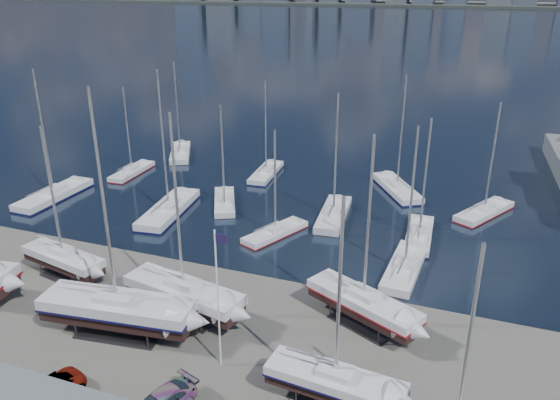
% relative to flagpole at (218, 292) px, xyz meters
% --- Properties ---
extents(ground, '(1400.00, 1400.00, 0.00)m').
position_rel_flagpole_xyz_m(ground, '(-6.00, 2.86, -6.17)').
color(ground, '#605E59').
rests_on(ground, ground).
extents(water, '(1400.00, 600.00, 0.40)m').
position_rel_flagpole_xyz_m(water, '(-6.00, 312.86, -6.32)').
color(water, '#182639').
rests_on(water, ground).
extents(far_shore, '(1400.00, 80.00, 2.20)m').
position_rel_flagpole_xyz_m(far_shore, '(-6.00, 572.86, -5.07)').
color(far_shore, '#2D332D').
rests_on(far_shore, ground).
extents(sailboat_cradle_2, '(9.19, 4.22, 14.60)m').
position_rel_flagpole_xyz_m(sailboat_cradle_2, '(-19.23, 6.20, -4.16)').
color(sailboat_cradle_2, '#2D2D33').
rests_on(sailboat_cradle_2, ground).
extents(sailboat_cradle_3, '(12.54, 4.89, 19.46)m').
position_rel_flagpole_xyz_m(sailboat_cradle_3, '(-9.20, 0.67, -3.92)').
color(sailboat_cradle_3, '#2D2D33').
rests_on(sailboat_cradle_3, ground).
extents(sailboat_cradle_4, '(10.95, 4.85, 17.18)m').
position_rel_flagpole_xyz_m(sailboat_cradle_4, '(-5.63, 4.61, -4.03)').
color(sailboat_cradle_4, '#2D2D33').
rests_on(sailboat_cradle_4, ground).
extents(sailboat_cradle_5, '(9.33, 3.33, 14.88)m').
position_rel_flagpole_xyz_m(sailboat_cradle_5, '(8.72, -1.24, -4.16)').
color(sailboat_cradle_5, '#2D2D33').
rests_on(sailboat_cradle_5, ground).
extents(sailboat_cradle_6, '(10.08, 6.76, 15.93)m').
position_rel_flagpole_xyz_m(sailboat_cradle_6, '(8.46, 8.35, -4.10)').
color(sailboat_cradle_6, '#2D2D33').
rests_on(sailboat_cradle_6, ground).
extents(sailboat_moored_0, '(3.38, 11.44, 17.03)m').
position_rel_flagpole_xyz_m(sailboat_moored_0, '(-34.14, 21.62, -5.86)').
color(sailboat_moored_0, black).
rests_on(sailboat_moored_0, water).
extents(sailboat_moored_1, '(2.69, 8.74, 12.97)m').
position_rel_flagpole_xyz_m(sailboat_moored_1, '(-30.31, 33.00, -5.86)').
color(sailboat_moored_1, black).
rests_on(sailboat_moored_1, water).
extents(sailboat_moored_2, '(7.12, 10.25, 15.21)m').
position_rel_flagpole_xyz_m(sailboat_moored_2, '(-28.30, 43.14, -5.85)').
color(sailboat_moored_2, black).
rests_on(sailboat_moored_2, water).
extents(sailboat_moored_3, '(4.76, 12.22, 17.80)m').
position_rel_flagpole_xyz_m(sailboat_moored_3, '(-17.98, 22.56, -5.86)').
color(sailboat_moored_3, black).
rests_on(sailboat_moored_3, water).
extents(sailboat_moored_4, '(5.99, 8.84, 13.07)m').
position_rel_flagpole_xyz_m(sailboat_moored_4, '(-12.91, 27.23, -5.85)').
color(sailboat_moored_4, black).
rests_on(sailboat_moored_4, water).
extents(sailboat_moored_5, '(3.34, 9.53, 13.99)m').
position_rel_flagpole_xyz_m(sailboat_moored_5, '(-12.10, 39.10, -5.86)').
color(sailboat_moored_5, black).
rests_on(sailboat_moored_5, water).
extents(sailboat_moored_6, '(5.45, 8.51, 12.37)m').
position_rel_flagpole_xyz_m(sailboat_moored_6, '(-3.96, 21.31, -5.86)').
color(sailboat_moored_6, black).
rests_on(sailboat_moored_6, water).
extents(sailboat_moored_7, '(3.82, 10.40, 15.36)m').
position_rel_flagpole_xyz_m(sailboat_moored_7, '(0.75, 28.04, -5.85)').
color(sailboat_moored_7, black).
rests_on(sailboat_moored_7, water).
extents(sailboat_moored_8, '(8.14, 10.62, 15.91)m').
position_rel_flagpole_xyz_m(sailboat_moored_8, '(6.28, 39.25, -5.86)').
color(sailboat_moored_8, black).
rests_on(sailboat_moored_8, water).
extents(sailboat_moored_9, '(3.25, 10.04, 14.98)m').
position_rel_flagpole_xyz_m(sailboat_moored_9, '(10.40, 18.26, -5.85)').
color(sailboat_moored_9, black).
rests_on(sailboat_moored_9, water).
extents(sailboat_moored_10, '(3.04, 9.39, 13.86)m').
position_rel_flagpole_xyz_m(sailboat_moored_10, '(10.80, 26.04, -5.86)').
color(sailboat_moored_10, black).
rests_on(sailboat_moored_10, water).
extents(sailboat_moored_11, '(6.83, 9.52, 14.07)m').
position_rel_flagpole_xyz_m(sailboat_moored_11, '(17.21, 35.15, -5.86)').
color(sailboat_moored_11, black).
rests_on(sailboat_moored_11, water).
extents(car_b, '(4.32, 2.71, 1.35)m').
position_rel_flagpole_xyz_m(car_b, '(-8.32, -6.96, -5.50)').
color(car_b, gray).
rests_on(car_b, ground).
extents(car_c, '(3.63, 5.36, 1.36)m').
position_rel_flagpole_xyz_m(car_c, '(-9.22, -7.29, -5.49)').
color(car_c, gray).
rests_on(car_c, ground).
extents(flagpole, '(0.96, 0.12, 10.83)m').
position_rel_flagpole_xyz_m(flagpole, '(0.00, 0.00, 0.00)').
color(flagpole, white).
rests_on(flagpole, ground).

